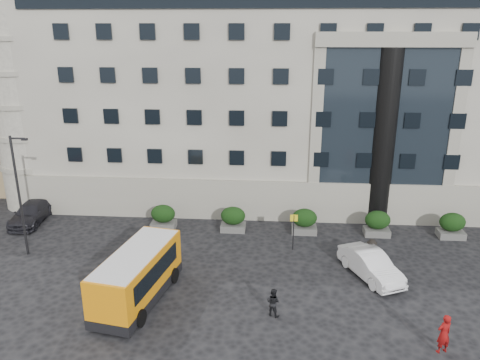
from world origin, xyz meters
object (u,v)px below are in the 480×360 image
object	(u,v)px
hedge_c	(304,221)
street_lamp	(19,192)
hedge_e	(452,225)
hedge_a	(163,217)
bus_stop_sign	(294,226)
white_taxi	(371,265)
pedestrian_a	(444,334)
red_truck	(63,165)
minibus	(137,274)
pedestrian_c	(371,252)
hedge_d	(377,223)
hedge_b	(233,219)
parked_car_d	(89,181)
parked_car_c	(31,213)
pedestrian_b	(273,302)

from	to	relation	value
hedge_c	street_lamp	size ratio (longest dim) A/B	0.23
hedge_c	hedge_e	distance (m)	10.40
hedge_a	bus_stop_sign	world-z (taller)	bus_stop_sign
white_taxi	pedestrian_a	xyz separation A→B (m)	(2.02, -6.72, 0.18)
bus_stop_sign	red_truck	world-z (taller)	red_truck
hedge_c	red_truck	xyz separation A→B (m)	(-22.60, 10.37, 0.71)
bus_stop_sign	pedestrian_a	size ratio (longest dim) A/B	1.29
street_lamp	minibus	world-z (taller)	street_lamp
red_truck	pedestrian_c	world-z (taller)	red_truck
hedge_d	pedestrian_a	size ratio (longest dim) A/B	0.94
hedge_b	pedestrian_a	bearing A→B (deg)	-49.79
hedge_b	bus_stop_sign	xyz separation A→B (m)	(4.30, -2.80, 0.80)
hedge_d	white_taxi	size ratio (longest dim) A/B	0.38
minibus	pedestrian_c	xyz separation A→B (m)	(13.45, 4.99, -0.70)
street_lamp	pedestrian_a	xyz separation A→B (m)	(23.96, -8.00, -3.39)
hedge_a	red_truck	xyz separation A→B (m)	(-12.20, 10.37, 0.71)
red_truck	white_taxi	bearing A→B (deg)	-36.26
hedge_e	street_lamp	size ratio (longest dim) A/B	0.23
street_lamp	parked_car_d	world-z (taller)	street_lamp
hedge_e	hedge_a	bearing A→B (deg)	180.00
white_taxi	hedge_d	bearing A→B (deg)	50.95
red_truck	street_lamp	bearing A→B (deg)	-78.46
hedge_a	street_lamp	world-z (taller)	street_lamp
hedge_d	bus_stop_sign	distance (m)	6.76
white_taxi	parked_car_c	bearing A→B (deg)	140.78
parked_car_c	hedge_b	bearing A→B (deg)	-6.29
hedge_d	parked_car_c	xyz separation A→B (m)	(-25.98, 0.41, -0.19)
bus_stop_sign	parked_car_c	size ratio (longest dim) A/B	0.49
bus_stop_sign	pedestrian_b	world-z (taller)	bus_stop_sign
pedestrian_b	parked_car_d	bearing A→B (deg)	-21.28
hedge_e	parked_car_c	distance (m)	31.19
hedge_a	parked_car_c	world-z (taller)	hedge_a
street_lamp	red_truck	bearing A→B (deg)	105.67
hedge_e	hedge_d	bearing A→B (deg)	180.00
street_lamp	hedge_b	bearing A→B (deg)	20.07
white_taxi	pedestrian_a	size ratio (longest dim) A/B	2.47
hedge_d	pedestrian_c	bearing A→B (deg)	-105.80
hedge_b	hedge_e	size ratio (longest dim) A/B	1.00
hedge_a	pedestrian_b	size ratio (longest dim) A/B	1.20
hedge_a	street_lamp	bearing A→B (deg)	-148.84
minibus	hedge_a	bearing A→B (deg)	105.50
hedge_d	hedge_e	distance (m)	5.20
hedge_e	pedestrian_c	size ratio (longest dim) A/B	1.05
hedge_a	pedestrian_a	distance (m)	20.51
hedge_e	pedestrian_b	distance (m)	16.37
hedge_e	hedge_c	bearing A→B (deg)	180.00
white_taxi	pedestrian_b	bearing A→B (deg)	-167.07
hedge_d	hedge_a	bearing A→B (deg)	180.00
parked_car_c	hedge_c	bearing A→B (deg)	-5.91
pedestrian_b	pedestrian_c	size ratio (longest dim) A/B	0.87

